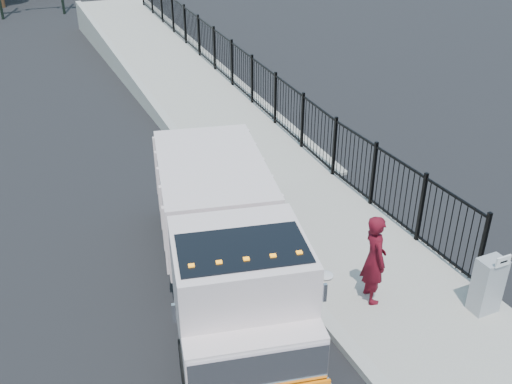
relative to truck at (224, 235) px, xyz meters
name	(u,v)px	position (x,y,z in m)	size (l,w,h in m)	color
ground	(289,279)	(1.46, -0.24, -1.45)	(120.00, 120.00, 0.00)	black
sidewalk	(414,307)	(3.39, -2.24, -1.39)	(3.55, 12.00, 0.12)	#9E998E
curb	(336,332)	(1.46, -2.24, -1.37)	(0.30, 12.00, 0.16)	#ADAAA3
ramp	(172,77)	(3.59, 15.76, -1.45)	(3.95, 24.00, 1.70)	#9E998E
iron_fence	(232,78)	(5.01, 11.76, -0.55)	(0.10, 28.00, 1.80)	black
truck	(224,235)	(0.00, 0.00, 0.00)	(3.97, 7.87, 2.58)	black
worker	(374,259)	(2.66, -1.66, -0.32)	(0.73, 0.48, 2.01)	#530A16
utility_cabinet	(487,285)	(4.56, -2.94, -0.71)	(0.55, 0.40, 1.25)	gray
arrow_sign	(503,261)	(4.56, -3.16, 0.03)	(0.35, 0.04, 0.22)	white
debris	(326,275)	(2.17, -0.63, -1.29)	(0.36, 0.36, 0.09)	silver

